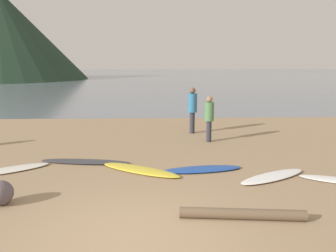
% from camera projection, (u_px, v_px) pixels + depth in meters
% --- Properties ---
extents(ground_plane, '(120.00, 120.00, 0.20)m').
position_uv_depth(ground_plane, '(145.00, 127.00, 15.43)').
color(ground_plane, '#997C5B').
rests_on(ground_plane, ground).
extents(ocean_water, '(140.00, 100.00, 0.01)m').
position_uv_depth(ocean_water, '(151.00, 76.00, 66.36)').
color(ocean_water, slate).
rests_on(ocean_water, ground).
extents(surfboard_2, '(1.94, 1.54, 0.07)m').
position_uv_depth(surfboard_2, '(10.00, 170.00, 8.98)').
color(surfboard_2, silver).
rests_on(surfboard_2, ground).
extents(surfboard_3, '(2.56, 0.83, 0.08)m').
position_uv_depth(surfboard_3, '(85.00, 162.00, 9.68)').
color(surfboard_3, '#333338').
rests_on(surfboard_3, ground).
extents(surfboard_4, '(2.26, 1.74, 0.09)m').
position_uv_depth(surfboard_4, '(140.00, 170.00, 8.93)').
color(surfboard_4, yellow).
rests_on(surfboard_4, ground).
extents(surfboard_5, '(2.16, 0.88, 0.08)m').
position_uv_depth(surfboard_5, '(202.00, 169.00, 9.00)').
color(surfboard_5, '#1E479E').
rests_on(surfboard_5, ground).
extents(surfboard_6, '(2.03, 1.48, 0.09)m').
position_uv_depth(surfboard_6, '(273.00, 176.00, 8.42)').
color(surfboard_6, white).
rests_on(surfboard_6, ground).
extents(person_0, '(0.32, 0.32, 1.59)m').
position_uv_depth(person_0, '(209.00, 115.00, 12.07)').
color(person_0, '#2D2D38').
rests_on(person_0, ground).
extents(person_1, '(0.36, 0.36, 1.77)m').
position_uv_depth(person_1, '(192.00, 106.00, 13.50)').
color(person_1, '#2D2D38').
rests_on(person_1, ground).
extents(driftwood_log, '(2.23, 0.44, 0.20)m').
position_uv_depth(driftwood_log, '(242.00, 214.00, 6.23)').
color(driftwood_log, brown).
rests_on(driftwood_log, ground).
extents(beach_rock_near, '(0.49, 0.49, 0.49)m').
position_uv_depth(beach_rock_near, '(1.00, 193.00, 6.82)').
color(beach_rock_near, '#574C51').
rests_on(beach_rock_near, ground).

